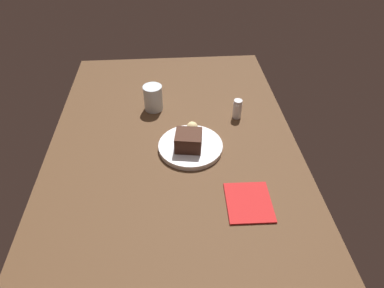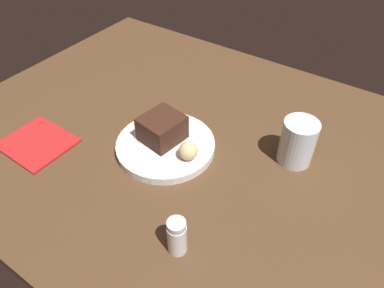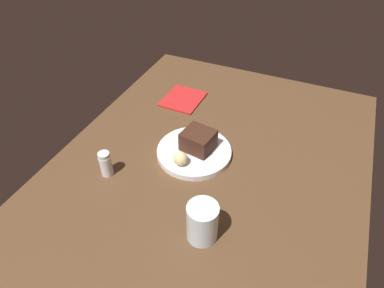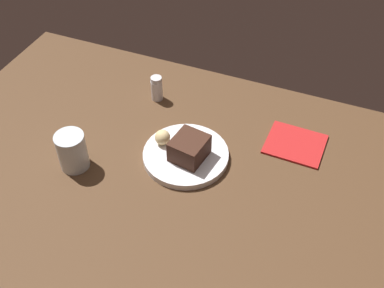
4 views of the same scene
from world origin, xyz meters
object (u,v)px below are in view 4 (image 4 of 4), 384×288
salt_shaker (157,88)px  water_glass (72,151)px  chocolate_cake_slice (189,148)px  folded_napkin (295,144)px  bread_roll (164,138)px  dessert_plate (186,155)px

salt_shaker → water_glass: size_ratio=0.76×
chocolate_cake_slice → water_glass: size_ratio=0.86×
water_glass → folded_napkin: bearing=-150.7°
bread_roll → folded_napkin: size_ratio=0.27×
bread_roll → water_glass: 22.48cm
dessert_plate → water_glass: 27.63cm
dessert_plate → folded_napkin: 28.49cm
dessert_plate → bread_roll: size_ratio=5.46×
bread_roll → water_glass: water_glass is taller
chocolate_cake_slice → bread_roll: size_ratio=2.15×
bread_roll → folded_napkin: 33.86cm
salt_shaker → folded_napkin: size_ratio=0.51×
dessert_plate → folded_napkin: dessert_plate is taller
water_glass → bread_roll: bearing=-142.9°
dessert_plate → chocolate_cake_slice: size_ratio=2.53×
bread_roll → salt_shaker: size_ratio=0.53×
dessert_plate → salt_shaker: size_ratio=2.89×
chocolate_cake_slice → salt_shaker: 26.18cm
bread_roll → salt_shaker: (10.09, -17.41, -0.08)cm
dessert_plate → folded_napkin: size_ratio=1.47×
water_glass → dessert_plate: bearing=-152.8°
salt_shaker → water_glass: (7.82, 30.96, 1.25)cm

